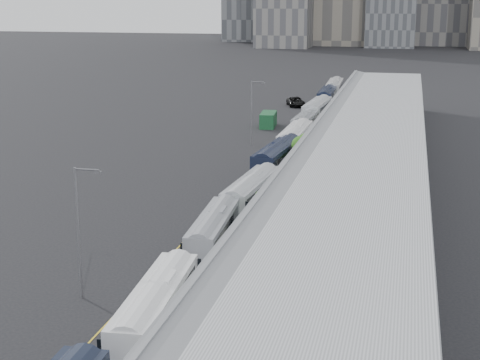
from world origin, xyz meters
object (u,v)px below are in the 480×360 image
(street_lamp_far, at_px, (253,109))
(shipping_container, at_px, (268,120))
(bus_3, at_px, (214,236))
(street_lamp_near, at_px, (80,225))
(bus_7, at_px, (306,126))
(bus_8, at_px, (317,113))
(bus_5, at_px, (277,162))
(bus_6, at_px, (295,143))
(bus_4, at_px, (251,197))
(bus_9, at_px, (327,99))
(bus_10, at_px, (335,91))
(bus_2, at_px, (156,316))
(suv, at_px, (296,102))

(street_lamp_far, bearing_deg, shipping_container, 92.50)
(bus_3, xyz_separation_m, street_lamp_near, (-6.60, -11.30, 4.02))
(bus_7, distance_m, bus_8, 11.72)
(bus_5, distance_m, bus_7, 26.89)
(bus_3, distance_m, bus_6, 40.40)
(bus_6, distance_m, shipping_container, 21.96)
(bus_7, bearing_deg, bus_8, 91.04)
(shipping_container, bearing_deg, bus_4, -85.85)
(bus_8, bearing_deg, street_lamp_near, -91.67)
(bus_6, bearing_deg, bus_9, 91.92)
(bus_10, bearing_deg, street_lamp_far, -99.01)
(bus_8, bearing_deg, bus_3, -86.86)
(bus_2, relative_size, street_lamp_far, 1.40)
(bus_5, xyz_separation_m, street_lamp_far, (-6.77, 17.37, 3.65))
(bus_6, xyz_separation_m, street_lamp_near, (-7.19, -51.69, 3.83))
(bus_8, bearing_deg, bus_6, -85.88)
(bus_9, bearing_deg, bus_7, -90.53)
(street_lamp_near, bearing_deg, bus_4, 73.02)
(suv, bearing_deg, bus_8, -88.72)
(bus_5, height_order, street_lamp_near, street_lamp_near)
(bus_2, relative_size, bus_5, 0.94)
(bus_7, bearing_deg, bus_2, -87.09)
(bus_4, height_order, bus_5, bus_5)
(bus_4, bearing_deg, shipping_container, 103.11)
(street_lamp_far, relative_size, shipping_container, 1.60)
(bus_4, distance_m, bus_5, 15.89)
(bus_9, relative_size, street_lamp_far, 1.41)
(bus_6, relative_size, bus_9, 1.04)
(bus_9, height_order, street_lamp_far, street_lamp_far)
(bus_8, bearing_deg, bus_4, -86.29)
(bus_4, relative_size, street_lamp_far, 1.39)
(bus_9, distance_m, suv, 6.16)
(bus_2, xyz_separation_m, bus_9, (-0.74, 100.77, 0.02))
(suv, bearing_deg, shipping_container, -110.32)
(bus_2, distance_m, bus_6, 56.72)
(shipping_container, bearing_deg, bus_8, 33.47)
(shipping_container, xyz_separation_m, suv, (0.88, 23.92, -0.30))
(shipping_container, relative_size, suv, 0.91)
(bus_3, relative_size, street_lamp_near, 1.26)
(bus_5, bearing_deg, bus_10, 95.41)
(bus_8, distance_m, bus_9, 17.72)
(bus_8, bearing_deg, street_lamp_far, -104.02)
(bus_9, xyz_separation_m, bus_10, (0.16, 12.52, 0.09))
(bus_2, xyz_separation_m, bus_3, (-0.65, 16.33, -0.10))
(bus_2, xyz_separation_m, bus_10, (-0.58, 113.29, 0.12))
(bus_9, relative_size, street_lamp_near, 1.36)
(suv, bearing_deg, bus_6, -99.54)
(bus_10, relative_size, street_lamp_near, 1.44)
(shipping_container, bearing_deg, bus_5, -82.02)
(bus_6, xyz_separation_m, bus_8, (-0.36, 26.33, 0.01))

